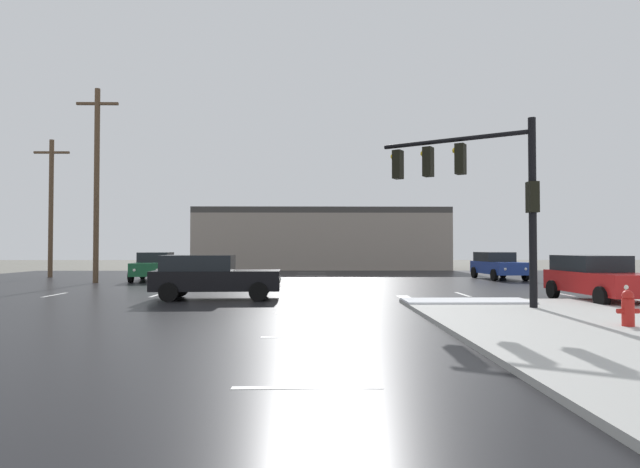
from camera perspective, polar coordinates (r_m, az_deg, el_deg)
The scene contains 13 objects.
ground_plane at distance 21.20m, azimuth -0.99°, elevation -6.52°, with size 120.00×120.00×0.00m, color slate.
road_asphalt at distance 21.20m, azimuth -0.99°, elevation -6.49°, with size 44.00×44.00×0.02m, color black.
snow_strip_curbside at distance 17.89m, azimuth 15.31°, elevation -6.86°, with size 4.00×1.60×0.06m, color white.
lane_markings at distance 19.86m, azimuth 2.50°, elevation -6.79°, with size 36.15×36.15×0.01m.
traffic_signal_mast at distance 17.20m, azimuth 16.41°, elevation 5.57°, with size 4.12×2.79×5.52m.
fire_hydrant at distance 13.74m, azimuth 29.91°, elevation -6.84°, with size 0.48×0.26×0.79m.
strip_building_background at distance 47.22m, azimuth 0.13°, elevation -0.57°, with size 21.23×8.00×5.19m.
sedan_black at distance 19.71m, azimuth -11.38°, elevation -4.39°, with size 4.59×2.16×1.58m.
sedan_red at distance 20.59m, azimuth 27.43°, elevation -4.13°, with size 2.17×4.60×1.58m.
sedan_green at distance 31.69m, azimuth -17.19°, elevation -3.23°, with size 2.41×4.67×1.58m.
sedan_blue at distance 33.30m, azimuth 18.34°, elevation -3.13°, with size 2.24×4.62×1.58m.
utility_pole_far at distance 30.76m, azimuth -22.65°, elevation 5.19°, with size 2.20×0.28×10.30m.
utility_pole_distant at distance 37.54m, azimuth -26.68°, elevation 2.76°, with size 2.20×0.28×8.64m.
Camera 1 is at (0.07, -21.12, 1.87)m, focal length 30.11 mm.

